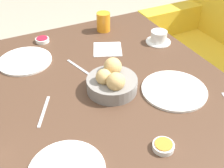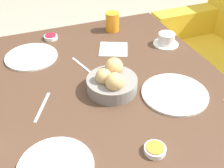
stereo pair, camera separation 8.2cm
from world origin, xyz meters
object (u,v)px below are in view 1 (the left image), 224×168
at_px(coffee_cup, 159,37).
at_px(fork_silver, 79,67).
at_px(plate_near_left, 25,61).
at_px(juice_glass, 103,22).
at_px(napkin, 107,49).
at_px(bread_basket, 112,81).
at_px(knife_silver, 44,111).
at_px(plate_far_center, 174,90).
at_px(jam_bowl_honey, 163,146).
at_px(jam_bowl_berry, 42,40).

distance_m(coffee_cup, fork_silver, 0.46).
distance_m(plate_near_left, juice_glass, 0.48).
height_order(coffee_cup, napkin, coffee_cup).
xyz_separation_m(bread_basket, knife_silver, (0.00, -0.28, -0.04)).
xyz_separation_m(bread_basket, plate_near_left, (-0.37, -0.27, -0.04)).
relative_size(plate_near_left, knife_silver, 1.61).
xyz_separation_m(coffee_cup, knife_silver, (0.25, -0.67, -0.03)).
distance_m(plate_far_center, fork_silver, 0.43).
height_order(knife_silver, napkin, napkin).
relative_size(plate_far_center, jam_bowl_honey, 3.75).
relative_size(jam_bowl_honey, fork_silver, 0.43).
bearing_deg(jam_bowl_honey, plate_near_left, -158.41).
xyz_separation_m(plate_near_left, plate_far_center, (0.49, 0.49, 0.00)).
distance_m(jam_bowl_berry, jam_bowl_honey, 0.88).
relative_size(fork_silver, knife_silver, 1.07).
bearing_deg(napkin, bread_basket, -22.50).
bearing_deg(bread_basket, knife_silver, -89.40).
bearing_deg(bread_basket, juice_glass, 158.59).
bearing_deg(jam_bowl_berry, plate_near_left, -39.29).
height_order(plate_near_left, coffee_cup, coffee_cup).
height_order(coffee_cup, fork_silver, coffee_cup).
distance_m(plate_far_center, jam_bowl_berry, 0.74).
bearing_deg(knife_silver, jam_bowl_berry, 165.19).
bearing_deg(knife_silver, plate_near_left, 177.81).
bearing_deg(napkin, juice_glass, 160.24).
distance_m(fork_silver, napkin, 0.20).
relative_size(bread_basket, coffee_cup, 1.59).
bearing_deg(plate_far_center, plate_near_left, -134.81).
bearing_deg(juice_glass, plate_near_left, -74.58).
xyz_separation_m(plate_far_center, coffee_cup, (-0.37, 0.17, 0.02)).
bearing_deg(bread_basket, plate_near_left, -143.86).
xyz_separation_m(bread_basket, jam_bowl_honey, (0.34, 0.01, -0.03)).
bearing_deg(bread_basket, fork_silver, -163.40).
bearing_deg(jam_bowl_honey, bread_basket, -177.86).
distance_m(plate_far_center, napkin, 0.43).
bearing_deg(plate_near_left, plate_far_center, 45.19).
distance_m(jam_bowl_berry, knife_silver, 0.54).
distance_m(plate_near_left, jam_bowl_berry, 0.20).
xyz_separation_m(plate_far_center, jam_bowl_honey, (0.22, -0.21, 0.01)).
distance_m(juice_glass, jam_bowl_berry, 0.34).
xyz_separation_m(coffee_cup, jam_bowl_berry, (-0.27, -0.54, -0.02)).
relative_size(jam_bowl_honey, knife_silver, 0.46).
bearing_deg(jam_bowl_berry, coffee_cup, 63.07).
relative_size(plate_near_left, plate_far_center, 0.93).
relative_size(plate_far_center, juice_glass, 2.58).
height_order(jam_bowl_honey, fork_silver, jam_bowl_honey).
bearing_deg(juice_glass, napkin, -19.76).
relative_size(plate_near_left, juice_glass, 2.40).
relative_size(bread_basket, fork_silver, 1.24).
bearing_deg(juice_glass, coffee_cup, 38.33).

